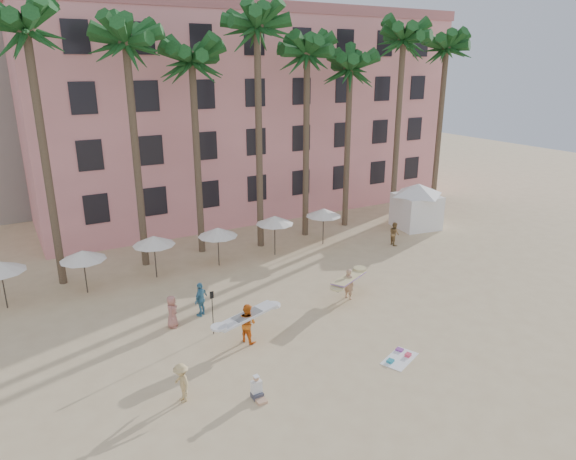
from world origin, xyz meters
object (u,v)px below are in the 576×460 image
at_px(cabana, 417,202).
at_px(carrier_white, 247,322).
at_px(carrier_yellow, 349,282).
at_px(pink_hotel, 241,114).

bearing_deg(cabana, carrier_white, -154.24).
bearing_deg(cabana, carrier_yellow, -147.43).
bearing_deg(carrier_yellow, carrier_white, -168.60).
bearing_deg(pink_hotel, carrier_white, -114.59).
height_order(cabana, carrier_white, cabana).
relative_size(carrier_yellow, carrier_white, 0.93).
relative_size(cabana, carrier_yellow, 1.71).
xyz_separation_m(cabana, carrier_white, (-18.91, -9.12, -1.07)).
relative_size(pink_hotel, cabana, 6.79).
distance_m(carrier_yellow, carrier_white, 6.90).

